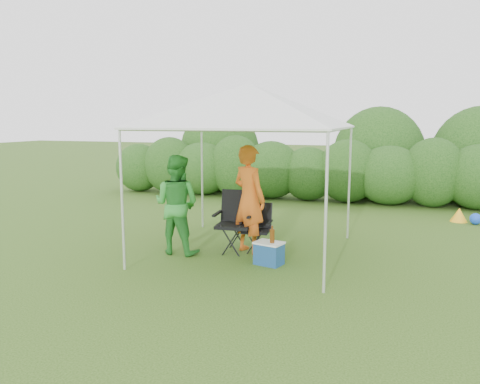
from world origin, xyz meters
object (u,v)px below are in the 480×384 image
(canopy, at_px, (249,106))
(cooler, at_px, (269,253))
(chair_left, at_px, (236,217))
(woman, at_px, (177,204))
(man, at_px, (249,199))
(chair_right, at_px, (257,224))

(canopy, relative_size, cooler, 6.28)
(chair_left, bearing_deg, woman, -157.93)
(chair_left, xyz_separation_m, man, (0.25, -0.01, 0.33))
(canopy, bearing_deg, cooler, -47.79)
(canopy, xyz_separation_m, chair_right, (0.09, 0.17, -2.00))
(chair_right, relative_size, chair_left, 0.79)
(man, xyz_separation_m, cooler, (0.51, -0.58, -0.73))
(man, distance_m, cooler, 1.07)
(chair_right, distance_m, woman, 1.42)
(chair_right, relative_size, cooler, 1.66)
(chair_left, bearing_deg, cooler, -42.65)
(chair_right, bearing_deg, cooler, -64.83)
(chair_left, height_order, cooler, chair_left)
(canopy, distance_m, chair_left, 1.89)
(woman, bearing_deg, canopy, -156.98)
(chair_left, height_order, woman, woman)
(canopy, relative_size, chair_right, 3.78)
(canopy, relative_size, woman, 1.86)
(man, bearing_deg, cooler, 159.63)
(canopy, bearing_deg, man, 104.40)
(chair_right, xyz_separation_m, man, (-0.10, -0.14, 0.45))
(woman, bearing_deg, chair_left, -150.14)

